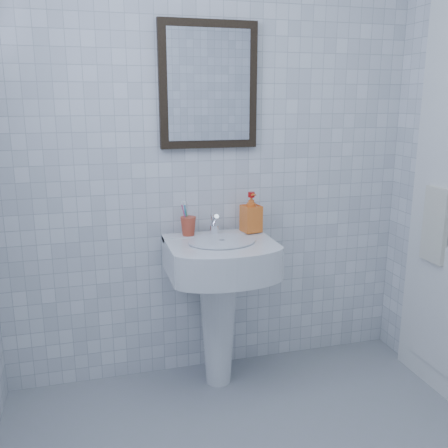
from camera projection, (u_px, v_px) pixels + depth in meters
name	position (u px, v px, depth m)	size (l,w,h in m)	color
wall_back	(211.00, 146.00, 2.58)	(2.20, 0.02, 2.50)	white
washbasin	(219.00, 288.00, 2.55)	(0.53, 0.39, 0.81)	white
faucet	(214.00, 226.00, 2.57)	(0.05, 0.10, 0.12)	white
toothbrush_cup	(188.00, 226.00, 2.54)	(0.08, 0.08, 0.10)	#B8412A
soap_dispenser	(251.00, 212.00, 2.60)	(0.09, 0.10, 0.21)	#E65016
wall_mirror	(209.00, 85.00, 2.49)	(0.50, 0.04, 0.62)	black
towel_ring	(442.00, 190.00, 2.46)	(0.18, 0.18, 0.01)	white
hand_towel	(435.00, 225.00, 2.50)	(0.03, 0.16, 0.38)	silver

